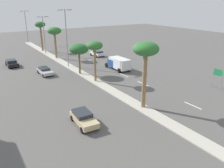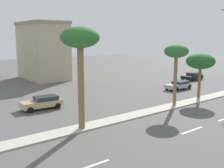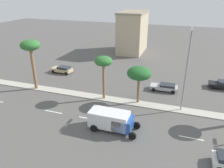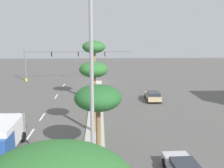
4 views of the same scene
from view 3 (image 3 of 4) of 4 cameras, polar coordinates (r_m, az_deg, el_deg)
ground_plane at (r=34.68m, az=-0.32°, el=-4.02°), size 160.00×160.00×0.00m
median_curb at (r=33.20m, az=13.67°, el=-5.97°), size 1.80×75.99×0.12m
lane_stripe_front at (r=32.44m, az=-14.88°, el=-6.97°), size 0.20×2.80×0.01m
lane_stripe_inboard at (r=30.05m, az=-6.07°, el=-8.86°), size 0.20×2.80×0.01m
lane_stripe_leading at (r=28.01m, az=19.75°, el=-13.00°), size 0.20×2.80×0.01m
commercial_building at (r=60.45m, az=5.35°, el=13.21°), size 11.02×6.49×10.60m
palm_tree_front at (r=38.26m, az=-20.30°, el=8.80°), size 3.16×3.16×8.42m
palm_tree_trailing at (r=32.69m, az=-2.24°, el=5.54°), size 2.68×2.68×6.82m
palm_tree_left at (r=32.07m, az=7.03°, el=2.69°), size 3.55×3.55×5.64m
street_lamp_inboard at (r=30.63m, az=18.79°, el=4.55°), size 2.90×0.24×11.47m
sedan_tan_left at (r=46.48m, az=-12.69°, el=3.72°), size 2.19×4.42×1.38m
sedan_silver_inboard at (r=38.39m, az=13.44°, el=-0.74°), size 2.04×4.57×1.22m
sedan_black_right at (r=42.70m, az=26.69°, el=-0.10°), size 2.16×4.27×1.38m
box_truck at (r=27.11m, az=0.22°, el=-9.32°), size 2.52×6.08×2.40m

